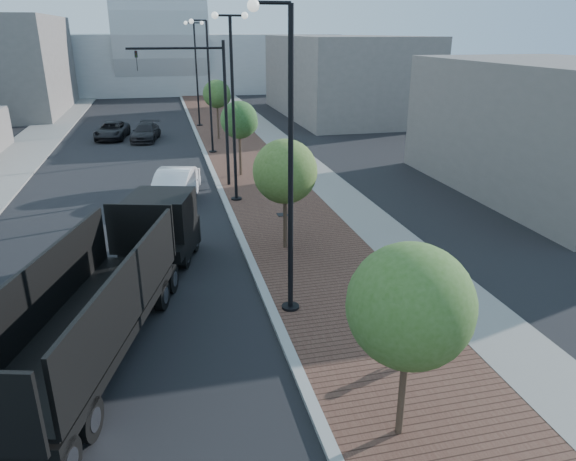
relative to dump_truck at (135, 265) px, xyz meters
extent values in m
cube|color=#4C2D23|center=(7.67, 28.17, -1.25)|extent=(7.00, 140.00, 0.12)
cube|color=slate|center=(10.37, 28.17, -1.25)|extent=(2.40, 140.00, 0.13)
cube|color=gray|center=(4.17, 28.17, -1.24)|extent=(0.30, 140.00, 0.14)
cube|color=slate|center=(-8.83, 28.17, -1.25)|extent=(4.00, 140.00, 0.12)
cube|color=black|center=(0.93, 3.19, 0.22)|extent=(2.82, 2.89, 2.35)
cube|color=black|center=(1.35, 4.63, -0.55)|extent=(2.21, 1.04, 1.17)
cube|color=black|center=(0.51, 1.75, -0.36)|extent=(2.37, 1.33, 0.45)
cube|color=black|center=(-1.03, -3.53, -0.36)|extent=(4.41, 8.58, 0.32)
cube|color=black|center=(-1.03, -3.53, 0.00)|extent=(4.49, 8.61, 0.11)
cube|color=black|center=(-2.11, -3.21, 0.90)|extent=(2.43, 8.01, 1.81)
cube|color=black|center=(0.05, -3.85, 0.90)|extent=(2.43, 8.01, 1.81)
cube|color=black|center=(0.24, 0.83, 0.90)|extent=(2.20, 0.74, 1.81)
cylinder|color=black|center=(-0.15, 2.88, -0.82)|extent=(0.54, 1.03, 0.99)
cylinder|color=silver|center=(-0.15, 2.88, -0.82)|extent=(0.45, 0.61, 0.54)
cylinder|color=black|center=(1.67, 2.35, -0.82)|extent=(0.54, 1.03, 0.99)
cylinder|color=silver|center=(1.67, 2.35, -0.82)|extent=(0.45, 0.61, 0.54)
cylinder|color=black|center=(0.30, 4.42, -0.82)|extent=(0.54, 1.03, 0.99)
cylinder|color=silver|center=(0.30, 4.42, -0.82)|extent=(0.45, 0.61, 0.54)
cylinder|color=black|center=(2.12, 3.88, -0.82)|extent=(0.54, 1.03, 0.99)
cylinder|color=silver|center=(2.12, 3.88, -0.82)|extent=(0.45, 0.61, 0.54)
cylinder|color=black|center=(-1.18, -7.44, -0.82)|extent=(0.54, 1.03, 0.99)
cylinder|color=silver|center=(-1.18, -7.44, -0.82)|extent=(0.45, 0.61, 0.54)
cylinder|color=black|center=(-2.67, -5.76, -0.82)|extent=(0.54, 1.03, 0.99)
cylinder|color=silver|center=(-2.67, -5.76, -0.82)|extent=(0.45, 0.61, 0.54)
cylinder|color=black|center=(-0.85, -6.29, -0.82)|extent=(0.54, 1.03, 0.99)
cylinder|color=silver|center=(-0.85, -6.29, -0.82)|extent=(0.45, 0.61, 0.54)
cylinder|color=black|center=(-1.04, -0.19, -0.82)|extent=(0.54, 1.03, 0.99)
cylinder|color=silver|center=(-1.04, -0.19, -0.82)|extent=(0.45, 0.61, 0.54)
cylinder|color=black|center=(0.78, -0.72, -0.82)|extent=(0.54, 1.03, 0.99)
cylinder|color=silver|center=(0.78, -0.72, -0.82)|extent=(0.45, 0.61, 0.54)
cylinder|color=black|center=(-0.71, 0.96, -0.82)|extent=(0.54, 1.03, 0.99)
cylinder|color=silver|center=(-0.71, 0.96, -0.82)|extent=(0.45, 0.61, 0.54)
cylinder|color=black|center=(1.11, 0.43, -0.82)|extent=(0.54, 1.03, 0.99)
cylinder|color=silver|center=(1.11, 0.43, -0.82)|extent=(0.45, 0.61, 0.54)
imported|color=silver|center=(1.62, 10.91, -0.47)|extent=(3.10, 5.39, 1.68)
imported|color=black|center=(-2.79, 29.90, -0.63)|extent=(2.91, 5.17, 1.36)
imported|color=black|center=(-0.05, 28.45, -0.64)|extent=(2.69, 4.90, 1.35)
imported|color=black|center=(8.61, -5.11, -0.46)|extent=(0.69, 0.52, 1.71)
cylinder|color=black|center=(4.77, -1.83, -1.21)|extent=(0.56, 0.56, 0.20)
cylinder|color=black|center=(4.77, -1.83, 3.31)|extent=(0.16, 0.16, 9.00)
cylinder|color=black|center=(4.27, -1.83, 7.81)|extent=(1.00, 0.10, 0.10)
sphere|color=silver|center=(3.77, -1.83, 7.74)|extent=(0.32, 0.32, 0.32)
cylinder|color=black|center=(4.77, 10.17, -1.21)|extent=(0.56, 0.56, 0.20)
cylinder|color=black|center=(4.77, 10.17, 3.31)|extent=(0.16, 0.16, 9.00)
cylinder|color=black|center=(4.77, 10.17, 7.81)|extent=(1.40, 0.10, 0.10)
sphere|color=silver|center=(4.07, 10.17, 7.81)|extent=(0.32, 0.32, 0.32)
sphere|color=silver|center=(5.47, 10.17, 7.81)|extent=(0.32, 0.32, 0.32)
cylinder|color=black|center=(4.77, 22.17, -1.21)|extent=(0.56, 0.56, 0.20)
cylinder|color=black|center=(4.77, 22.17, 3.31)|extent=(0.16, 0.16, 9.00)
cylinder|color=black|center=(4.27, 22.17, 7.81)|extent=(1.00, 0.10, 0.10)
sphere|color=silver|center=(3.77, 22.17, 7.74)|extent=(0.32, 0.32, 0.32)
cylinder|color=black|center=(4.77, 34.17, -1.21)|extent=(0.56, 0.56, 0.20)
cylinder|color=black|center=(4.77, 34.17, 3.31)|extent=(0.16, 0.16, 9.00)
cylinder|color=black|center=(4.77, 34.17, 7.81)|extent=(1.40, 0.10, 0.10)
sphere|color=silver|center=(4.07, 34.17, 7.81)|extent=(0.32, 0.32, 0.32)
sphere|color=silver|center=(5.47, 34.17, 7.81)|extent=(0.32, 0.32, 0.32)
cylinder|color=black|center=(4.77, 13.17, 2.69)|extent=(0.18, 0.18, 8.00)
cylinder|color=black|center=(2.27, 13.17, 6.29)|extent=(5.00, 0.12, 0.12)
imported|color=black|center=(0.27, 13.17, 5.69)|extent=(0.16, 0.20, 1.00)
cylinder|color=#382619|center=(5.77, -7.83, 0.22)|extent=(0.16, 0.16, 3.06)
sphere|color=#34581E|center=(5.77, -7.83, 1.96)|extent=(2.60, 2.60, 2.60)
sphere|color=#34581E|center=(6.17, -7.53, 1.74)|extent=(1.82, 1.82, 1.82)
sphere|color=#34581E|center=(5.47, -8.13, 2.27)|extent=(1.56, 1.56, 1.56)
cylinder|color=#382619|center=(5.77, 3.17, 0.23)|extent=(0.16, 0.16, 3.09)
sphere|color=#415F20|center=(5.77, 3.17, 1.99)|extent=(2.54, 2.54, 2.54)
sphere|color=#415F20|center=(6.17, 3.47, 1.77)|extent=(1.78, 1.78, 1.78)
sphere|color=#415F20|center=(5.47, 2.87, 2.30)|extent=(1.52, 1.52, 1.52)
cylinder|color=#382619|center=(5.77, 15.17, 0.31)|extent=(0.16, 0.16, 3.25)
sphere|color=#224C1A|center=(5.77, 15.17, 2.17)|extent=(2.23, 2.23, 2.23)
sphere|color=#224C1A|center=(6.17, 15.47, 1.94)|extent=(1.56, 1.56, 1.56)
sphere|color=#224C1A|center=(5.47, 14.87, 2.49)|extent=(1.34, 1.34, 1.34)
cylinder|color=#382619|center=(5.77, 27.17, 0.43)|extent=(0.16, 0.16, 3.48)
sphere|color=#2C511B|center=(5.77, 27.17, 2.41)|extent=(2.23, 2.23, 2.23)
sphere|color=#2C511B|center=(6.17, 27.47, 2.16)|extent=(1.56, 1.56, 1.56)
sphere|color=#2C511B|center=(5.47, 26.87, 2.76)|extent=(1.34, 1.34, 1.34)
cube|color=#9DA3A6|center=(2.17, 73.17, 2.69)|extent=(50.00, 28.00, 8.00)
cube|color=#67615D|center=(20.17, 38.17, 2.69)|extent=(12.00, 22.00, 8.00)
cube|color=#5E5855|center=(22.17, 8.17, 2.19)|extent=(10.00, 16.00, 7.00)
cube|color=black|center=(6.57, -3.83, -1.18)|extent=(0.50, 0.50, 0.02)
cube|color=black|center=(6.57, 7.17, -1.18)|extent=(0.50, 0.50, 0.02)
camera|label=1|loc=(1.20, -16.35, 7.12)|focal=32.92mm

